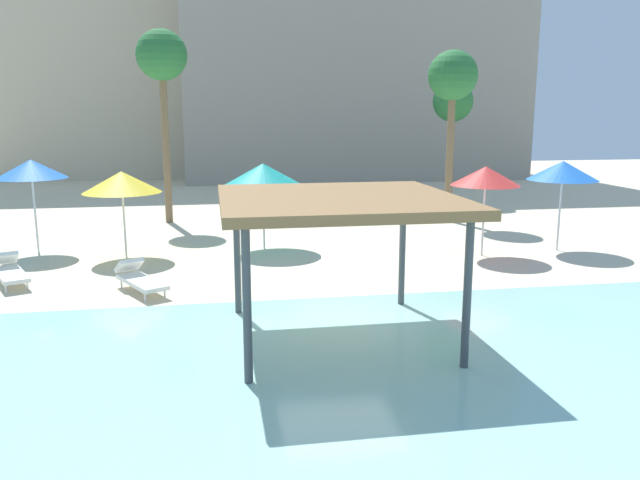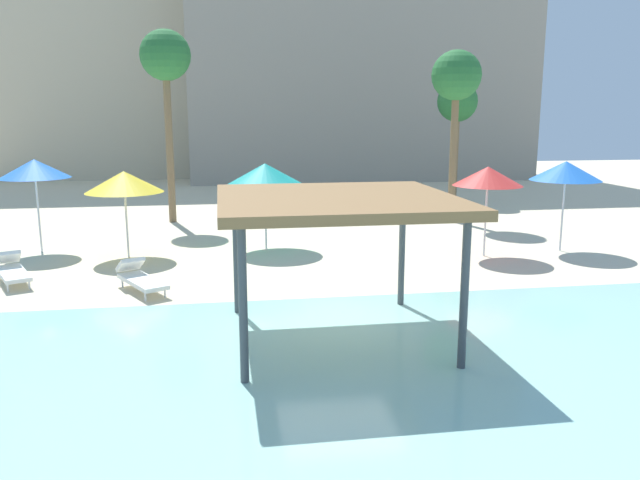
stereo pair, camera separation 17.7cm
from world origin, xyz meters
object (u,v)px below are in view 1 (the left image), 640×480
(beach_umbrella_blue_1, at_px, (563,171))
(beach_umbrella_yellow_3, at_px, (122,182))
(lounge_chair_0, at_px, (10,271))
(palm_tree_2, at_px, (162,61))
(lounge_chair_2, at_px, (139,278))
(palm_tree_3, at_px, (453,80))
(beach_umbrella_blue_7, at_px, (31,169))
(shade_pavilion, at_px, (339,205))
(beach_umbrella_teal_5, at_px, (263,174))
(palm_tree_1, at_px, (453,104))
(beach_umbrella_red_4, at_px, (486,176))

(beach_umbrella_blue_1, height_order, beach_umbrella_yellow_3, beach_umbrella_blue_1)
(lounge_chair_0, xyz_separation_m, palm_tree_2, (3.41, 8.56, 5.80))
(lounge_chair_2, relative_size, palm_tree_3, 0.30)
(beach_umbrella_blue_1, distance_m, palm_tree_2, 14.75)
(beach_umbrella_blue_7, distance_m, lounge_chair_2, 6.46)
(shade_pavilion, distance_m, beach_umbrella_teal_5, 8.34)
(beach_umbrella_blue_1, bearing_deg, palm_tree_1, 86.20)
(shade_pavilion, height_order, beach_umbrella_blue_1, beach_umbrella_blue_1)
(palm_tree_2, bearing_deg, shade_pavilion, -73.97)
(beach_umbrella_teal_5, xyz_separation_m, lounge_chair_0, (-6.67, -3.04, -2.02))
(shade_pavilion, height_order, beach_umbrella_teal_5, shade_pavilion)
(shade_pavilion, bearing_deg, palm_tree_3, 60.67)
(palm_tree_2, bearing_deg, beach_umbrella_teal_5, -59.39)
(beach_umbrella_blue_1, distance_m, beach_umbrella_yellow_3, 13.26)
(beach_umbrella_yellow_3, distance_m, beach_umbrella_red_4, 10.67)
(lounge_chair_2, distance_m, palm_tree_3, 14.73)
(lounge_chair_0, height_order, lounge_chair_2, same)
(lounge_chair_2, bearing_deg, palm_tree_1, 107.69)
(beach_umbrella_red_4, xyz_separation_m, palm_tree_3, (1.23, 6.07, 3.06))
(beach_umbrella_blue_1, xyz_separation_m, beach_umbrella_blue_7, (-15.95, 2.34, 0.08))
(shade_pavilion, bearing_deg, beach_umbrella_red_4, 47.67)
(beach_umbrella_blue_7, bearing_deg, beach_umbrella_blue_1, -8.34)
(beach_umbrella_yellow_3, height_order, lounge_chair_2, beach_umbrella_yellow_3)
(beach_umbrella_yellow_3, relative_size, beach_umbrella_red_4, 0.95)
(beach_umbrella_red_4, relative_size, palm_tree_1, 0.47)
(palm_tree_2, bearing_deg, beach_umbrella_blue_7, -126.39)
(beach_umbrella_blue_1, xyz_separation_m, lounge_chair_0, (-15.72, -1.28, -2.16))
(beach_umbrella_blue_7, bearing_deg, beach_umbrella_red_4, -11.25)
(beach_umbrella_yellow_3, bearing_deg, beach_umbrella_blue_7, 158.25)
(beach_umbrella_yellow_3, distance_m, palm_tree_3, 13.02)
(lounge_chair_0, relative_size, palm_tree_3, 0.30)
(beach_umbrella_teal_5, xyz_separation_m, beach_umbrella_blue_7, (-6.90, 0.58, 0.22))
(beach_umbrella_blue_1, distance_m, palm_tree_1, 11.36)
(lounge_chair_2, bearing_deg, lounge_chair_0, -139.98)
(lounge_chair_2, distance_m, palm_tree_2, 11.44)
(beach_umbrella_teal_5, height_order, palm_tree_3, palm_tree_3)
(shade_pavilion, bearing_deg, beach_umbrella_blue_1, 38.18)
(shade_pavilion, height_order, palm_tree_2, palm_tree_2)
(beach_umbrella_red_4, bearing_deg, lounge_chair_0, -175.73)
(lounge_chair_2, bearing_deg, beach_umbrella_yellow_3, 163.09)
(beach_umbrella_red_4, xyz_separation_m, lounge_chair_0, (-13.07, -0.98, -2.07))
(beach_umbrella_blue_7, relative_size, lounge_chair_0, 1.45)
(palm_tree_1, xyz_separation_m, palm_tree_3, (-2.16, -5.37, 0.83))
(shade_pavilion, xyz_separation_m, beach_umbrella_yellow_3, (-4.87, 7.80, -0.33))
(beach_umbrella_yellow_3, bearing_deg, palm_tree_2, 81.57)
(beach_umbrella_red_4, height_order, lounge_chair_0, beach_umbrella_red_4)
(palm_tree_1, relative_size, palm_tree_3, 0.87)
(lounge_chair_0, xyz_separation_m, palm_tree_3, (14.30, 7.04, 5.12))
(beach_umbrella_teal_5, bearing_deg, shade_pavilion, -85.13)
(beach_umbrella_blue_1, xyz_separation_m, palm_tree_1, (0.74, 11.13, 2.13))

